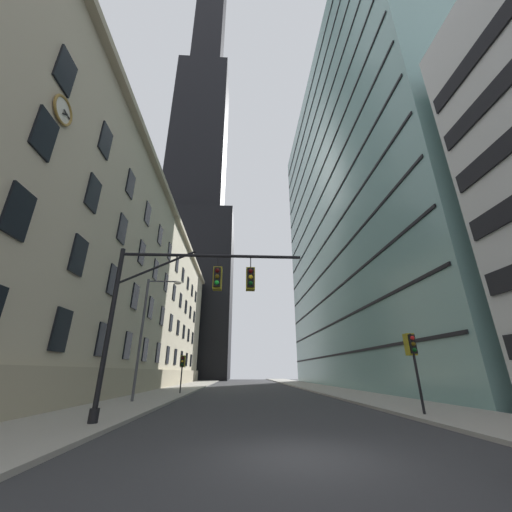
% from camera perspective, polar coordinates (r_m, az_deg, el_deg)
% --- Properties ---
extents(ground_plane, '(102.00, 160.00, 0.10)m').
position_cam_1_polar(ground_plane, '(8.78, 8.72, -34.30)').
color(ground_plane, '#303033').
extents(station_building, '(16.17, 68.41, 23.03)m').
position_cam_1_polar(station_building, '(41.56, -27.54, -5.68)').
color(station_building, '#BCAF93').
rests_on(station_building, ground).
extents(dark_skyscraper, '(25.86, 25.86, 219.47)m').
position_cam_1_polar(dark_skyscraper, '(107.29, -11.21, 15.08)').
color(dark_skyscraper, black).
rests_on(dark_skyscraper, ground).
extents(glass_office_midrise, '(15.11, 51.92, 55.91)m').
position_cam_1_polar(glass_office_midrise, '(52.89, 19.96, 9.49)').
color(glass_office_midrise, gray).
rests_on(glass_office_midrise, ground).
extents(traffic_signal_mast, '(8.38, 0.63, 7.06)m').
position_cam_1_polar(traffic_signal_mast, '(13.49, -12.51, -7.03)').
color(traffic_signal_mast, black).
rests_on(traffic_signal_mast, sidewalk_left).
extents(traffic_light_near_right, '(0.40, 0.63, 3.58)m').
position_cam_1_polar(traffic_light_near_right, '(17.06, 27.78, -15.50)').
color(traffic_light_near_right, black).
rests_on(traffic_light_near_right, sidewalk_right).
extents(traffic_light_far_left, '(0.40, 0.63, 3.23)m').
position_cam_1_polar(traffic_light_far_left, '(30.22, -13.95, -19.39)').
color(traffic_light_far_left, black).
rests_on(traffic_light_far_left, sidewalk_left).
extents(street_lamppost, '(2.56, 0.32, 8.29)m').
position_cam_1_polar(street_lamppost, '(22.99, -20.16, -12.34)').
color(street_lamppost, '#47474C').
rests_on(street_lamppost, sidewalk_left).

